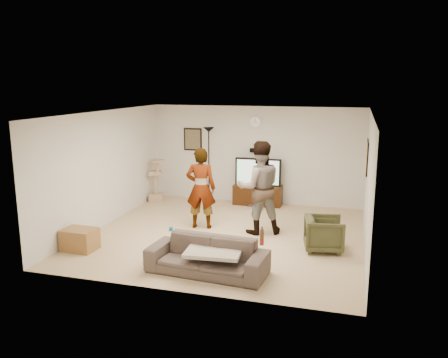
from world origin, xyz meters
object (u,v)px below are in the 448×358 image
(floor_lamp, at_px, (209,165))
(armchair, at_px, (324,234))
(tv_stand, at_px, (258,195))
(beer_bottle, at_px, (262,237))
(tv, at_px, (258,172))
(sofa, at_px, (207,256))
(person_left, at_px, (201,188))
(cat_tree, at_px, (156,180))
(side_table, at_px, (80,239))
(person_right, at_px, (259,188))

(floor_lamp, relative_size, armchair, 2.78)
(tv_stand, distance_m, beer_bottle, 4.60)
(tv, bearing_deg, sofa, -88.71)
(tv_stand, height_order, person_left, person_left)
(floor_lamp, bearing_deg, person_left, -76.46)
(floor_lamp, relative_size, beer_bottle, 7.82)
(tv, distance_m, sofa, 4.50)
(person_left, distance_m, beer_bottle, 2.90)
(cat_tree, xyz_separation_m, side_table, (0.13, -3.72, -0.36))
(person_left, height_order, armchair, person_left)
(tv, distance_m, side_table, 4.88)
(floor_lamp, bearing_deg, cat_tree, -164.57)
(floor_lamp, distance_m, beer_bottle, 5.01)
(person_right, bearing_deg, beer_bottle, 80.02)
(cat_tree, bearing_deg, sofa, -55.77)
(person_right, bearing_deg, cat_tree, -52.56)
(tv, height_order, sofa, tv)
(armchair, bearing_deg, tv, 22.84)
(tv_stand, bearing_deg, armchair, -56.84)
(tv, relative_size, cat_tree, 1.04)
(cat_tree, distance_m, side_table, 3.74)
(person_right, height_order, sofa, person_right)
(beer_bottle, height_order, armchair, beer_bottle)
(sofa, bearing_deg, side_table, 176.98)
(cat_tree, bearing_deg, person_left, -43.66)
(side_table, bearing_deg, floor_lamp, 73.32)
(cat_tree, distance_m, person_left, 2.62)
(tv, xyz_separation_m, beer_bottle, (1.01, -4.46, -0.16))
(sofa, bearing_deg, tv, 95.62)
(person_left, xyz_separation_m, side_table, (-1.75, -1.93, -0.67))
(tv, height_order, beer_bottle, tv)
(tv, bearing_deg, person_right, -77.51)
(floor_lamp, height_order, side_table, floor_lamp)
(person_left, height_order, sofa, person_left)
(person_right, distance_m, sofa, 2.41)
(tv_stand, height_order, floor_lamp, floor_lamp)
(person_left, bearing_deg, floor_lamp, -86.21)
(tv_stand, bearing_deg, side_table, -121.57)
(tv_stand, relative_size, floor_lamp, 0.63)
(tv, xyz_separation_m, sofa, (0.10, -4.46, -0.57))
(armchair, height_order, side_table, armchair)
(cat_tree, relative_size, sofa, 0.57)
(sofa, relative_size, side_table, 3.23)
(floor_lamp, height_order, person_right, floor_lamp)
(tv, bearing_deg, side_table, -121.57)
(sofa, relative_size, beer_bottle, 7.92)
(person_left, bearing_deg, tv_stand, -119.37)
(tv, relative_size, beer_bottle, 4.69)
(cat_tree, bearing_deg, person_right, -29.55)
(person_left, bearing_deg, side_table, 38.02)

